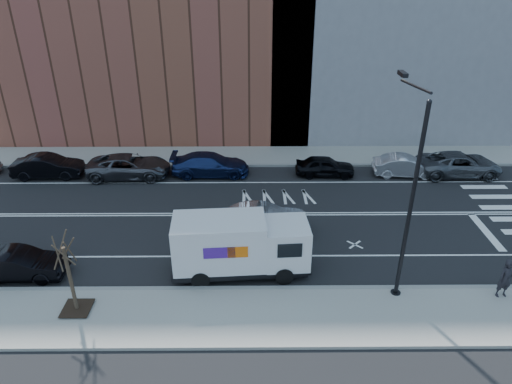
{
  "coord_description": "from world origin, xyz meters",
  "views": [
    {
      "loc": [
        0.57,
        -23.57,
        13.61
      ],
      "look_at": [
        0.75,
        0.17,
        1.4
      ],
      "focal_mm": 32.0,
      "sensor_mm": 36.0,
      "label": 1
    }
  ],
  "objects_px": {
    "driving_sedan": "(264,221)",
    "pedestrian": "(506,279)",
    "fedex_van": "(240,245)",
    "far_parked_b": "(48,166)"
  },
  "relations": [
    {
      "from": "far_parked_b",
      "to": "pedestrian",
      "type": "bearing_deg",
      "value": -119.1
    },
    {
      "from": "fedex_van",
      "to": "pedestrian",
      "type": "relative_size",
      "value": 3.5
    },
    {
      "from": "driving_sedan",
      "to": "pedestrian",
      "type": "distance_m",
      "value": 11.85
    },
    {
      "from": "far_parked_b",
      "to": "pedestrian",
      "type": "distance_m",
      "value": 28.41
    },
    {
      "from": "driving_sedan",
      "to": "pedestrian",
      "type": "relative_size",
      "value": 2.65
    },
    {
      "from": "far_parked_b",
      "to": "driving_sedan",
      "type": "xyz_separation_m",
      "value": [
        14.75,
        -7.53,
        0.04
      ]
    },
    {
      "from": "pedestrian",
      "to": "driving_sedan",
      "type": "bearing_deg",
      "value": 144.23
    },
    {
      "from": "fedex_van",
      "to": "far_parked_b",
      "type": "height_order",
      "value": "fedex_van"
    },
    {
      "from": "driving_sedan",
      "to": "pedestrian",
      "type": "bearing_deg",
      "value": -121.12
    },
    {
      "from": "fedex_van",
      "to": "pedestrian",
      "type": "height_order",
      "value": "fedex_van"
    }
  ]
}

